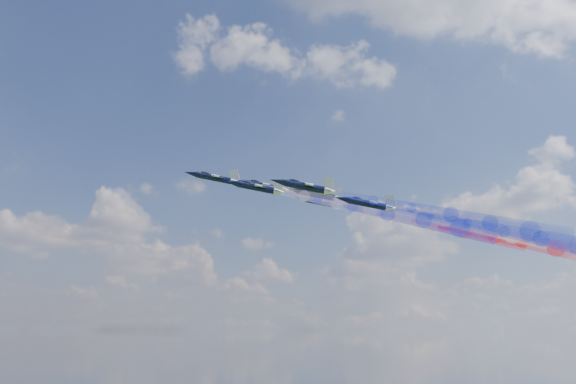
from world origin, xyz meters
TOP-DOWN VIEW (x-y plane):
  - jet_lead at (-0.61, 17.93)m, footprint 17.06×17.09m
  - trail_lead at (19.77, -0.70)m, footprint 35.68×33.74m
  - jet_inner_left at (1.70, 4.95)m, footprint 17.06×17.09m
  - trail_inner_left at (22.09, -13.68)m, footprint 35.68×33.74m
  - jet_inner_right at (12.99, 17.50)m, footprint 17.06×17.09m
  - trail_inner_right at (33.38, -1.14)m, footprint 35.68×33.74m
  - jet_outer_left at (1.15, -11.84)m, footprint 17.06×17.09m
  - trail_outer_left at (21.54, -30.48)m, footprint 35.68×33.74m
  - jet_center_third at (17.18, 2.85)m, footprint 17.06×17.09m
  - trail_center_third at (37.57, -15.78)m, footprint 35.68×33.74m
  - jet_outer_right at (30.08, 16.57)m, footprint 17.06×17.09m
  - trail_outer_right at (50.47, -2.07)m, footprint 35.68×33.74m
  - jet_rear_left at (18.17, -11.71)m, footprint 17.06×17.09m
  - trail_rear_left at (38.55, -30.34)m, footprint 35.68×33.74m
  - jet_rear_right at (31.11, 1.19)m, footprint 17.06×17.09m
  - trail_rear_right at (51.50, -17.44)m, footprint 35.68×33.74m

SIDE VIEW (x-z plane):
  - trail_rear_left at x=38.55m, z-range 141.74..155.92m
  - trail_outer_left at x=21.54m, z-range 143.24..157.42m
  - trail_rear_right at x=51.50m, z-range 143.25..157.43m
  - trail_center_third at x=37.57m, z-range 145.61..159.79m
  - trail_inner_left at x=22.09m, z-range 145.71..159.89m
  - trail_outer_right at x=50.47m, z-range 147.22..161.41m
  - jet_rear_left at x=18.17m, z-range 150.99..158.47m
  - jet_outer_left at x=1.15m, z-range 152.49..159.98m
  - jet_rear_right at x=31.11m, z-range 152.50..159.99m
  - trail_inner_right at x=33.38m, z-range 149.41..163.59m
  - trail_lead at x=19.77m, z-range 149.63..163.81m
  - jet_center_third at x=17.18m, z-range 154.86..162.35m
  - jet_inner_left at x=1.70m, z-range 154.96..162.45m
  - jet_outer_right at x=30.08m, z-range 156.47..163.96m
  - jet_inner_right at x=12.99m, z-range 158.66..166.14m
  - jet_lead at x=-0.61m, z-range 158.88..166.36m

